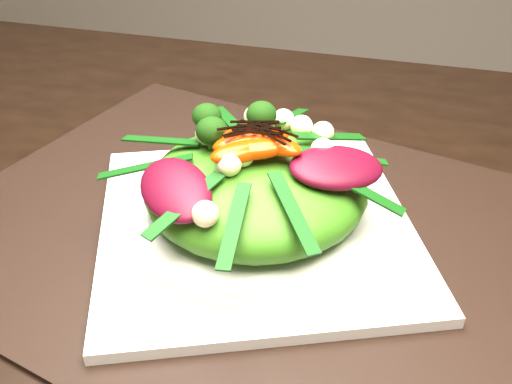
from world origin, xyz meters
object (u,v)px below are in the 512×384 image
(salad_bowl, at_px, (256,214))
(dining_table, at_px, (144,229))
(placemat, at_px, (256,232))
(plate_base, at_px, (256,226))
(lettuce_mound, at_px, (256,187))
(orange_segment, at_px, (259,128))

(salad_bowl, bearing_deg, dining_table, 178.53)
(placemat, relative_size, plate_base, 2.05)
(salad_bowl, bearing_deg, placemat, -90.00)
(placemat, height_order, salad_bowl, salad_bowl)
(plate_base, bearing_deg, lettuce_mound, -26.57)
(dining_table, distance_m, orange_segment, 0.16)
(dining_table, bearing_deg, placemat, -1.47)
(dining_table, relative_size, orange_segment, 28.16)
(plate_base, height_order, salad_bowl, salad_bowl)
(plate_base, xyz_separation_m, orange_segment, (-0.01, 0.03, 0.08))
(dining_table, height_order, lettuce_mound, dining_table)
(plate_base, xyz_separation_m, lettuce_mound, (0.00, -0.00, 0.04))
(lettuce_mound, xyz_separation_m, orange_segment, (-0.01, 0.03, 0.04))
(placemat, relative_size, salad_bowl, 2.54)
(dining_table, relative_size, salad_bowl, 7.26)
(salad_bowl, relative_size, orange_segment, 3.88)
(plate_base, bearing_deg, dining_table, 178.53)
(plate_base, bearing_deg, salad_bowl, -14.04)
(lettuce_mound, height_order, orange_segment, orange_segment)
(lettuce_mound, bearing_deg, salad_bowl, 90.00)
(placemat, height_order, orange_segment, orange_segment)
(salad_bowl, relative_size, lettuce_mound, 1.16)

